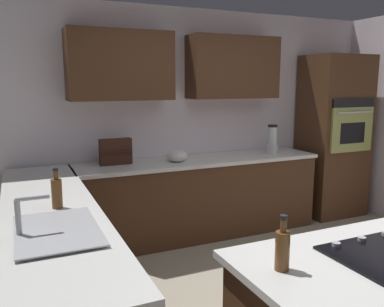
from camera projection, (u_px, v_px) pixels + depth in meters
The scene contains 13 objects.
ground_plane at pixel (303, 305), 3.18m from camera, with size 14.00×14.00×0.00m, color #9E937F.
wall_back at pixel (191, 108), 4.73m from camera, with size 6.00×0.44×2.60m.
lower_cabinets_back at pixel (200, 199), 4.61m from camera, with size 2.80×0.60×0.86m, color #472B19.
countertop_back at pixel (200, 161), 4.53m from camera, with size 2.84×0.64×0.04m, color silver.
lower_cabinets_side at pixel (53, 269), 2.87m from camera, with size 0.60×2.90×0.86m, color #472B19.
countertop_side at pixel (50, 209), 2.79m from camera, with size 0.64×2.94×0.04m, color silver.
wall_oven at pixel (333, 136), 5.28m from camera, with size 0.80×0.66×2.10m.
sink_unit at pixel (56, 230), 2.29m from camera, with size 0.46×0.70×0.23m.
blender at pixel (272, 141), 4.85m from camera, with size 0.15×0.15×0.35m.
mixing_bowl at pixel (177, 156), 4.36m from camera, with size 0.23×0.23×0.13m, color white.
spice_rack at pixel (116, 152), 4.19m from camera, with size 0.34×0.11×0.27m.
dish_soap_bottle at pixel (57, 192), 2.73m from camera, with size 0.07×0.07×0.28m.
oil_bottle at pixel (282, 249), 1.82m from camera, with size 0.07×0.07×0.26m.
Camera 1 is at (2.00, 2.30, 1.75)m, focal length 37.28 mm.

